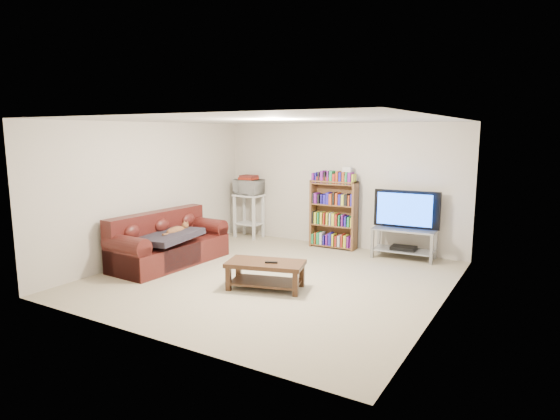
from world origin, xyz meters
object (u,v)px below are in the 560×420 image
Objects in this scene: bookshelf at (334,213)px; sofa at (167,245)px; tv_stand at (404,238)px; coffee_table at (266,270)px.

sofa is at bearing -130.65° from bookshelf.
bookshelf is (-1.41, 0.10, 0.31)m from tv_stand.
sofa is at bearing 156.84° from coffee_table.
tv_stand is 0.85× the size of bookshelf.
sofa is 1.88× the size of tv_stand.
tv_stand reaches higher than coffee_table.
tv_stand is 1.45m from bookshelf.
sofa reaches higher than tv_stand.
bookshelf reaches higher than tv_stand.
bookshelf is at bearing 77.46° from coffee_table.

